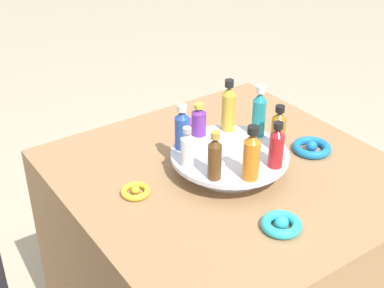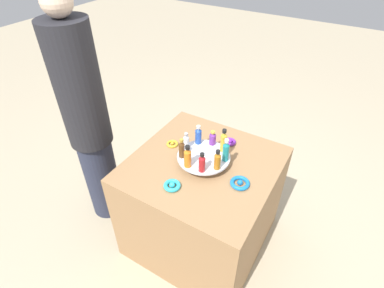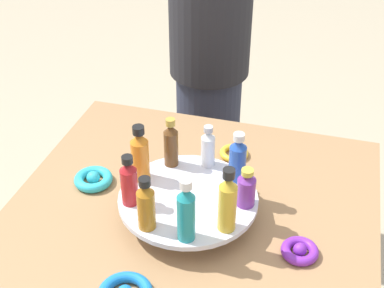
{
  "view_description": "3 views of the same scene",
  "coord_description": "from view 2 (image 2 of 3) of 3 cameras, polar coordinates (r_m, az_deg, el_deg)",
  "views": [
    {
      "loc": [
        -0.93,
        0.77,
        1.5
      ],
      "look_at": [
        -0.03,
        0.14,
        0.86
      ],
      "focal_mm": 50.0,
      "sensor_mm": 36.0,
      "label": 1
    },
    {
      "loc": [
        -1.18,
        -0.63,
        1.91
      ],
      "look_at": [
        -0.01,
        0.07,
        0.85
      ],
      "focal_mm": 28.0,
      "sensor_mm": 36.0,
      "label": 2
    },
    {
      "loc": [
        0.26,
        -0.87,
        1.55
      ],
      "look_at": [
        -0.02,
        0.1,
        0.85
      ],
      "focal_mm": 50.0,
      "sensor_mm": 36.0,
      "label": 3
    }
  ],
  "objects": [
    {
      "name": "ground_plane",
      "position": [
        2.33,
        1.75,
        -16.95
      ],
      "size": [
        12.0,
        12.0,
        0.0
      ],
      "primitive_type": "plane",
      "color": "tan"
    },
    {
      "name": "ribbon_bow_purple",
      "position": [
        1.95,
        7.21,
        0.43
      ],
      "size": [
        0.08,
        0.08,
        0.03
      ],
      "color": "purple",
      "rests_on": "party_table"
    },
    {
      "name": "ribbon_bow_blue",
      "position": [
        1.67,
        9.11,
        -7.35
      ],
      "size": [
        0.11,
        0.11,
        0.03
      ],
      "color": "blue",
      "rests_on": "party_table"
    },
    {
      "name": "bottle_orange",
      "position": [
        1.64,
        -0.84,
        -2.5
      ],
      "size": [
        0.04,
        0.04,
        0.14
      ],
      "color": "orange",
      "rests_on": "display_stand"
    },
    {
      "name": "party_table",
      "position": [
        2.05,
        1.94,
        -11.19
      ],
      "size": [
        0.85,
        0.85,
        0.72
      ],
      "color": "#9E754C",
      "rests_on": "ground_plane"
    },
    {
      "name": "bottle_amber",
      "position": [
        1.64,
        4.86,
        -3.11
      ],
      "size": [
        0.04,
        0.04,
        0.13
      ],
      "color": "#AD6B19",
      "rests_on": "display_stand"
    },
    {
      "name": "bottle_purple",
      "position": [
        1.82,
        3.94,
        1.12
      ],
      "size": [
        0.04,
        0.04,
        0.09
      ],
      "color": "#702D93",
      "rests_on": "display_stand"
    },
    {
      "name": "ribbon_bow_gold",
      "position": [
        1.92,
        -3.78,
        0.04
      ],
      "size": [
        0.08,
        0.08,
        0.02
      ],
      "color": "gold",
      "rests_on": "party_table"
    },
    {
      "name": "bottle_teal",
      "position": [
        1.69,
        6.47,
        -1.28
      ],
      "size": [
        0.04,
        0.04,
        0.15
      ],
      "color": "teal",
      "rests_on": "display_stand"
    },
    {
      "name": "bottle_gold",
      "position": [
        1.76,
        6.04,
        0.57
      ],
      "size": [
        0.04,
        0.04,
        0.15
      ],
      "color": "gold",
      "rests_on": "display_stand"
    },
    {
      "name": "bottle_clear",
      "position": [
        1.78,
        -1.1,
        0.55
      ],
      "size": [
        0.03,
        0.03,
        0.11
      ],
      "color": "silver",
      "rests_on": "display_stand"
    },
    {
      "name": "ribbon_bow_teal",
      "position": [
        1.64,
        -3.81,
        -7.88
      ],
      "size": [
        0.09,
        0.09,
        0.03
      ],
      "color": "#2DB7CC",
      "rests_on": "party_table"
    },
    {
      "name": "display_stand",
      "position": [
        1.77,
        2.22,
        -2.76
      ],
      "size": [
        0.31,
        0.31,
        0.06
      ],
      "color": "silver",
      "rests_on": "party_table"
    },
    {
      "name": "bottle_red",
      "position": [
        1.62,
        1.91,
        -3.63
      ],
      "size": [
        0.04,
        0.04,
        0.12
      ],
      "color": "#B21E23",
      "rests_on": "display_stand"
    },
    {
      "name": "person_figure",
      "position": [
        2.05,
        -19.22,
        3.86
      ],
      "size": [
        0.28,
        0.28,
        1.64
      ],
      "rotation": [
        0.0,
        0.0,
        -1.38
      ],
      "color": "#282D42",
      "rests_on": "ground_plane"
    },
    {
      "name": "bottle_brown",
      "position": [
        1.71,
        -1.98,
        -0.93
      ],
      "size": [
        0.03,
        0.03,
        0.13
      ],
      "color": "brown",
      "rests_on": "display_stand"
    },
    {
      "name": "bottle_blue",
      "position": [
        1.81,
        1.21,
        1.69
      ],
      "size": [
        0.04,
        0.04,
        0.13
      ],
      "color": "#234CAD",
      "rests_on": "display_stand"
    }
  ]
}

